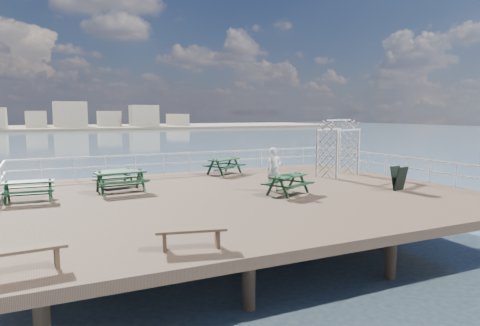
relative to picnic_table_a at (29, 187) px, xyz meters
name	(u,v)px	position (x,y,z in m)	size (l,w,h in m)	color
ground	(244,197)	(7.80, -1.99, -0.69)	(18.00, 14.00, 0.30)	brown
sea_backdrop	(104,124)	(20.34, 132.08, -1.04)	(300.00, 300.00, 9.20)	#3E5469
railing	(218,165)	(7.73, 0.58, 0.33)	(17.77, 13.76, 1.10)	white
picnic_table_a	(29,187)	(0.00, 0.00, 0.00)	(1.82, 1.50, 0.84)	#12311E
picnic_table_b	(114,174)	(3.42, 2.35, -0.05)	(1.82, 1.60, 0.76)	#12311E
picnic_table_c	(224,163)	(9.27, 3.46, 0.04)	(2.37, 2.23, 0.91)	#12311E
picnic_table_d	(120,177)	(3.37, 0.44, 0.08)	(2.10, 1.75, 0.96)	#12311E
picnic_table_e	(288,180)	(9.32, -2.88, 0.01)	(2.20, 2.04, 0.86)	#12311E
flat_bench_near	(21,254)	(0.00, -7.79, -0.16)	(1.77, 0.53, 0.50)	brown
flat_bench_far	(191,234)	(3.61, -7.79, -0.18)	(1.73, 0.76, 0.48)	brown
trellis_arbor	(338,151)	(14.42, 0.52, 0.74)	(2.61, 1.99, 2.89)	white
sandwich_board	(399,179)	(13.96, -4.13, -0.04)	(0.68, 0.55, 1.02)	black
person	(274,169)	(9.19, -1.98, 0.36)	(0.66, 0.43, 1.80)	white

